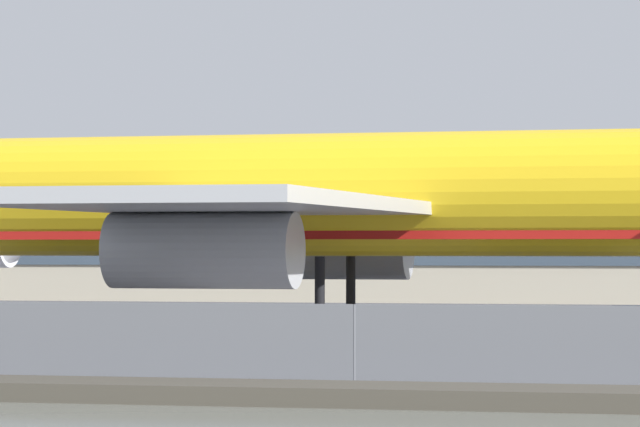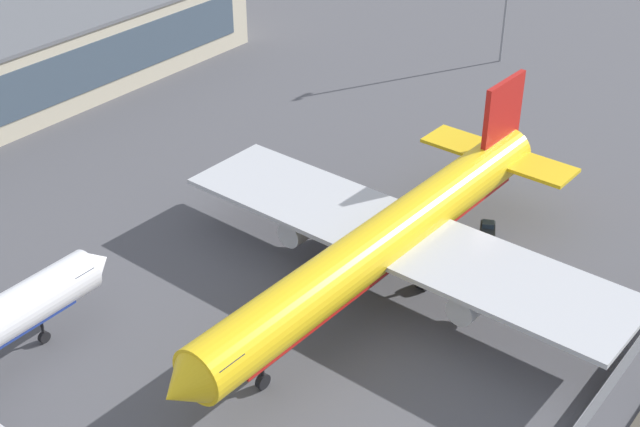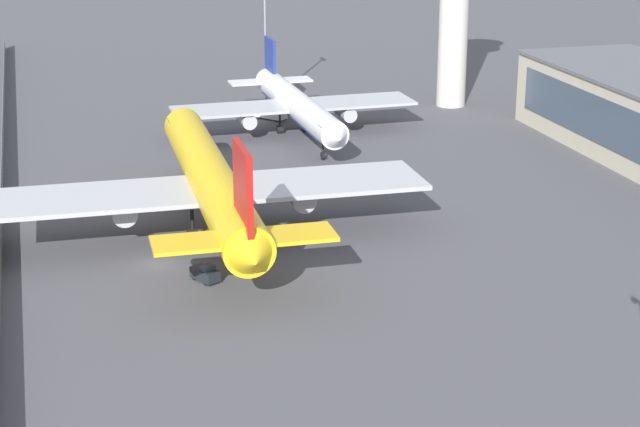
{
  "view_description": "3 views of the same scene",
  "coord_description": "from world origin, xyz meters",
  "views": [
    {
      "loc": [
        10.8,
        -67.61,
        4.05
      ],
      "look_at": [
        -6.0,
        5.87,
        5.39
      ],
      "focal_mm": 105.0,
      "sensor_mm": 36.0,
      "label": 1
    },
    {
      "loc": [
        -69.08,
        -31.16,
        52.52
      ],
      "look_at": [
        -6.06,
        17.44,
        4.06
      ],
      "focal_mm": 50.0,
      "sensor_mm": 36.0,
      "label": 2
    },
    {
      "loc": [
        106.05,
        -11.47,
        41.16
      ],
      "look_at": [
        -4.07,
        18.92,
        2.52
      ],
      "focal_mm": 60.0,
      "sensor_mm": 36.0,
      "label": 3
    }
  ],
  "objects": [
    {
      "name": "ground_plane",
      "position": [
        0.0,
        0.0,
        0.0
      ],
      "size": [
        500.0,
        500.0,
        0.0
      ],
      "primitive_type": "plane",
      "color": "#4C4C51"
    },
    {
      "name": "cargo_jet_yellow",
      "position": [
        -8.28,
        7.37,
        5.97
      ],
      "size": [
        55.84,
        47.95,
        15.66
      ],
      "color": "yellow",
      "rests_on": "ground"
    },
    {
      "name": "baggage_tug",
      "position": [
        6.25,
        4.04,
        0.81
      ],
      "size": [
        3.58,
        2.89,
        1.8
      ],
      "color": "#1E2328",
      "rests_on": "ground"
    }
  ]
}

